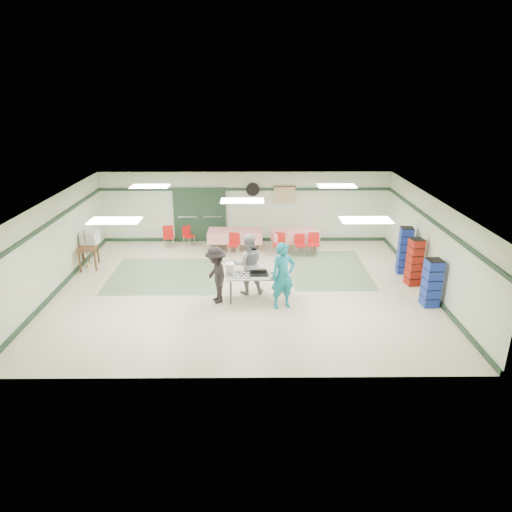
{
  "coord_description": "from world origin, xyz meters",
  "views": [
    {
      "loc": [
        0.28,
        -12.5,
        5.67
      ],
      "look_at": [
        0.38,
        -0.3,
        1.14
      ],
      "focal_mm": 32.0,
      "sensor_mm": 36.0,
      "label": 1
    }
  ],
  "objects_px": {
    "crate_stack_blue_b": "(432,283)",
    "office_printer": "(90,238)",
    "chair_loose_b": "(168,235)",
    "dining_table_b": "(235,235)",
    "printer_table": "(88,249)",
    "chair_a": "(300,243)",
    "chair_d": "(234,242)",
    "volunteer_dark": "(216,275)",
    "chair_b": "(279,242)",
    "serving_table": "(259,276)",
    "crate_stack_blue_a": "(405,250)",
    "volunteer_teal": "(283,276)",
    "volunteer_grey": "(248,264)",
    "dining_table_a": "(295,235)",
    "chair_c": "(314,242)",
    "chair_loose_a": "(188,234)",
    "broom": "(87,248)",
    "crate_stack_red": "(414,262)"
  },
  "relations": [
    {
      "from": "crate_stack_blue_a",
      "to": "volunteer_teal",
      "type": "bearing_deg",
      "value": -149.01
    },
    {
      "from": "volunteer_dark",
      "to": "chair_c",
      "type": "relative_size",
      "value": 1.94
    },
    {
      "from": "chair_d",
      "to": "chair_loose_b",
      "type": "bearing_deg",
      "value": 170.5
    },
    {
      "from": "volunteer_dark",
      "to": "chair_c",
      "type": "distance_m",
      "value": 4.93
    },
    {
      "from": "serving_table",
      "to": "crate_stack_blue_b",
      "type": "distance_m",
      "value": 4.71
    },
    {
      "from": "dining_table_a",
      "to": "chair_d",
      "type": "relative_size",
      "value": 2.16
    },
    {
      "from": "dining_table_a",
      "to": "chair_d",
      "type": "height_order",
      "value": "chair_d"
    },
    {
      "from": "chair_a",
      "to": "crate_stack_red",
      "type": "relative_size",
      "value": 0.53
    },
    {
      "from": "crate_stack_red",
      "to": "dining_table_a",
      "type": "bearing_deg",
      "value": 136.08
    },
    {
      "from": "chair_d",
      "to": "crate_stack_blue_a",
      "type": "relative_size",
      "value": 0.54
    },
    {
      "from": "dining_table_b",
      "to": "printer_table",
      "type": "height_order",
      "value": "dining_table_b"
    },
    {
      "from": "crate_stack_blue_a",
      "to": "broom",
      "type": "height_order",
      "value": "crate_stack_blue_a"
    },
    {
      "from": "volunteer_grey",
      "to": "office_printer",
      "type": "bearing_deg",
      "value": -33.07
    },
    {
      "from": "volunteer_teal",
      "to": "crate_stack_blue_b",
      "type": "bearing_deg",
      "value": -17.39
    },
    {
      "from": "chair_d",
      "to": "printer_table",
      "type": "distance_m",
      "value": 4.91
    },
    {
      "from": "crate_stack_blue_a",
      "to": "broom",
      "type": "xyz_separation_m",
      "value": [
        -10.38,
        0.65,
        -0.11
      ]
    },
    {
      "from": "chair_loose_b",
      "to": "crate_stack_red",
      "type": "distance_m",
      "value": 8.72
    },
    {
      "from": "dining_table_a",
      "to": "crate_stack_blue_a",
      "type": "xyz_separation_m",
      "value": [
        3.3,
        -2.24,
        0.2
      ]
    },
    {
      "from": "volunteer_teal",
      "to": "printer_table",
      "type": "distance_m",
      "value": 6.92
    },
    {
      "from": "printer_table",
      "to": "office_printer",
      "type": "distance_m",
      "value": 0.42
    },
    {
      "from": "chair_loose_b",
      "to": "crate_stack_blue_a",
      "type": "bearing_deg",
      "value": -29.68
    },
    {
      "from": "serving_table",
      "to": "broom",
      "type": "height_order",
      "value": "broom"
    },
    {
      "from": "dining_table_a",
      "to": "office_printer",
      "type": "xyz_separation_m",
      "value": [
        -7.0,
        -1.41,
        0.38
      ]
    },
    {
      "from": "volunteer_teal",
      "to": "office_printer",
      "type": "xyz_separation_m",
      "value": [
        -6.25,
        3.26,
        0.03
      ]
    },
    {
      "from": "volunteer_dark",
      "to": "broom",
      "type": "bearing_deg",
      "value": -142.47
    },
    {
      "from": "chair_loose_b",
      "to": "office_printer",
      "type": "xyz_separation_m",
      "value": [
        -2.3,
        -1.69,
        0.44
      ]
    },
    {
      "from": "dining_table_b",
      "to": "chair_c",
      "type": "height_order",
      "value": "chair_c"
    },
    {
      "from": "volunteer_dark",
      "to": "chair_loose_b",
      "type": "bearing_deg",
      "value": -176.45
    },
    {
      "from": "crate_stack_blue_b",
      "to": "office_printer",
      "type": "distance_m",
      "value": 10.79
    },
    {
      "from": "chair_loose_b",
      "to": "chair_d",
      "type": "bearing_deg",
      "value": -31.16
    },
    {
      "from": "chair_loose_b",
      "to": "printer_table",
      "type": "xyz_separation_m",
      "value": [
        -2.3,
        -1.98,
        0.13
      ]
    },
    {
      "from": "volunteer_dark",
      "to": "crate_stack_red",
      "type": "relative_size",
      "value": 1.1
    },
    {
      "from": "chair_a",
      "to": "chair_d",
      "type": "distance_m",
      "value": 2.35
    },
    {
      "from": "crate_stack_blue_a",
      "to": "crate_stack_red",
      "type": "relative_size",
      "value": 1.04
    },
    {
      "from": "serving_table",
      "to": "volunteer_dark",
      "type": "relative_size",
      "value": 1.14
    },
    {
      "from": "volunteer_teal",
      "to": "crate_stack_red",
      "type": "distance_m",
      "value": 4.32
    },
    {
      "from": "serving_table",
      "to": "office_printer",
      "type": "xyz_separation_m",
      "value": [
        -5.61,
        2.78,
        0.24
      ]
    },
    {
      "from": "dining_table_b",
      "to": "chair_b",
      "type": "height_order",
      "value": "chair_b"
    },
    {
      "from": "chair_loose_a",
      "to": "crate_stack_blue_b",
      "type": "height_order",
      "value": "crate_stack_blue_b"
    },
    {
      "from": "chair_a",
      "to": "dining_table_b",
      "type": "bearing_deg",
      "value": 154.4
    },
    {
      "from": "volunteer_dark",
      "to": "chair_b",
      "type": "height_order",
      "value": "volunteer_dark"
    },
    {
      "from": "chair_c",
      "to": "chair_a",
      "type": "bearing_deg",
      "value": -175.7
    },
    {
      "from": "crate_stack_blue_b",
      "to": "printer_table",
      "type": "height_order",
      "value": "crate_stack_blue_b"
    },
    {
      "from": "chair_b",
      "to": "chair_loose_b",
      "type": "xyz_separation_m",
      "value": [
        -4.09,
        0.85,
        0.01
      ]
    },
    {
      "from": "volunteer_grey",
      "to": "dining_table_a",
      "type": "xyz_separation_m",
      "value": [
        1.69,
        3.73,
        -0.33
      ]
    },
    {
      "from": "volunteer_teal",
      "to": "dining_table_a",
      "type": "xyz_separation_m",
      "value": [
        0.75,
        4.68,
        -0.35
      ]
    },
    {
      "from": "dining_table_b",
      "to": "crate_stack_blue_a",
      "type": "xyz_separation_m",
      "value": [
        5.5,
        -2.24,
        0.2
      ]
    },
    {
      "from": "serving_table",
      "to": "dining_table_b",
      "type": "bearing_deg",
      "value": 99.44
    },
    {
      "from": "dining_table_b",
      "to": "chair_loose_a",
      "type": "height_order",
      "value": "chair_loose_a"
    },
    {
      "from": "volunteer_grey",
      "to": "crate_stack_blue_a",
      "type": "relative_size",
      "value": 1.18
    }
  ]
}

